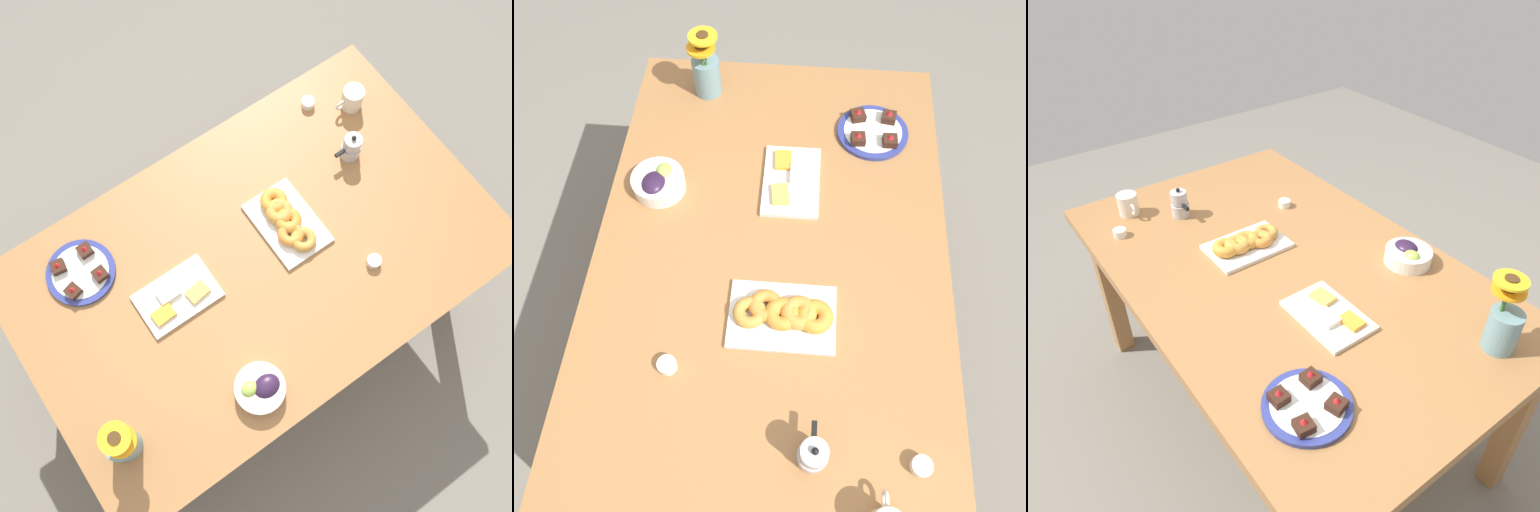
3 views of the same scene
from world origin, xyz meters
The scene contains 11 objects.
ground_plane centered at (0.00, 0.00, 0.00)m, with size 6.00×6.00×0.00m, color slate.
dining_table centered at (0.00, 0.00, 0.65)m, with size 1.60×1.00×0.74m.
coffee_mug centered at (-0.63, -0.29, 0.78)m, with size 0.11×0.08×0.09m.
grape_bowl centered at (0.23, 0.35, 0.77)m, with size 0.16×0.16×0.07m.
cheese_platter centered at (0.28, -0.04, 0.75)m, with size 0.26×0.17×0.03m.
croissant_platter centered at (-0.16, -0.05, 0.76)m, with size 0.19×0.29×0.05m.
jam_cup_honey centered at (-0.31, 0.23, 0.76)m, with size 0.05×0.05×0.03m.
jam_cup_berry centered at (-0.50, -0.38, 0.76)m, with size 0.05×0.05×0.03m.
dessert_plate centered at (0.50, -0.29, 0.75)m, with size 0.23×0.23×0.05m.
flower_vase centered at (0.65, 0.26, 0.82)m, with size 0.11×0.10×0.24m.
moka_pot centered at (-0.50, -0.13, 0.79)m, with size 0.11×0.07×0.12m.
Camera 3 is at (1.08, -0.79, 1.77)m, focal length 35.00 mm.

